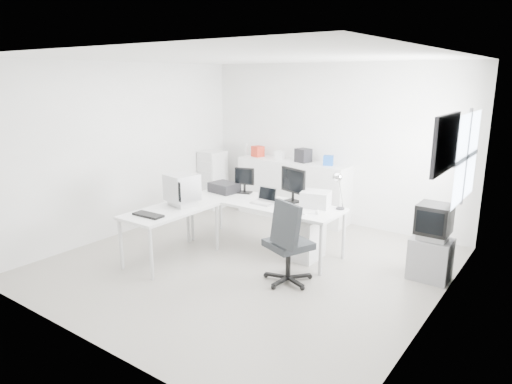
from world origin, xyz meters
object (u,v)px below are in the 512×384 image
Objects in this scene: drawer_pedestal at (306,238)px; office_chair at (289,240)px; lcd_monitor_small at (245,181)px; crt_tv at (434,222)px; main_desk at (264,225)px; crt_monitor at (182,190)px; laser_printer at (316,199)px; sideboard at (293,189)px; inkjet_printer at (224,187)px; tv_cabinet at (430,259)px; filing_cabinet at (213,180)px; side_desk at (171,234)px; lcd_monitor_large at (293,185)px; laptop at (263,197)px.

office_chair reaches higher than drawer_pedestal.
lcd_monitor_small reaches higher than crt_tv.
crt_monitor reaches higher than main_desk.
laser_printer is 0.18× the size of sideboard.
main_desk is at bearing -170.56° from crt_tv.
crt_tv is at bearing 12.79° from inkjet_printer.
crt_monitor reaches higher than inkjet_printer.
main_desk is 4.40× the size of tv_cabinet.
filing_cabinet reaches higher than office_chair.
tv_cabinet is at bearing -11.56° from filing_cabinet.
drawer_pedestal is (1.55, 1.15, -0.08)m from side_desk.
sideboard is at bearing 142.15° from office_chair.
lcd_monitor_large is (1.20, 0.15, 0.18)m from inkjet_printer.
sideboard is (-0.53, 1.75, -0.32)m from laptop.
lcd_monitor_large is 1.63m from crt_monitor.
lcd_monitor_large reaches higher than drawer_pedestal.
sideboard is (-0.48, 1.65, 0.16)m from main_desk.
crt_monitor reaches higher than sideboard.
tv_cabinet is at bearing -14.91° from lcd_monitor_small.
crt_tv is at bearing -23.84° from sideboard.
office_chair is at bearing -35.89° from laptop.
lcd_monitor_large is at bearing -175.96° from tv_cabinet.
lcd_monitor_large reaches higher than crt_tv.
laptop is at bearing -167.96° from tv_cabinet.
laser_printer is (1.30, -0.03, -0.09)m from lcd_monitor_small.
tv_cabinet is (2.91, 0.14, -0.68)m from lcd_monitor_small.
sideboard is (-0.83, 1.40, -0.47)m from lcd_monitor_large.
lcd_monitor_small is 2.99m from tv_cabinet.
main_desk is 1.39m from side_desk.
office_chair is (1.76, -0.86, -0.26)m from inkjet_printer.
crt_monitor is 0.86× the size of tv_cabinet.
filing_cabinet reaches higher than laptop.
laser_printer is at bearing -49.12° from sideboard.
filing_cabinet is (-2.49, 1.06, -0.44)m from lcd_monitor_large.
tv_cabinet is at bearing 11.67° from drawer_pedestal.
office_chair is 2.25× the size of crt_tv.
crt_monitor is at bearing -155.03° from office_chair.
laptop is at bearing -167.96° from crt_tv.
lcd_monitor_small is 1.30m from laser_printer.
laser_printer is (0.75, 0.22, 0.49)m from main_desk.
tv_cabinet is at bearing -23.84° from sideboard.
filing_cabinet is at bearing 167.93° from office_chair.
inkjet_printer is 0.92m from laptop.
crt_tv is at bearing -7.78° from laser_printer.
sideboard reaches higher than inkjet_printer.
laptop is at bearing -32.75° from filing_cabinet.
drawer_pedestal is at bearing 126.40° from office_chair.
sideboard is at bearing 11.40° from filing_cabinet.
main_desk is 2.39m from tv_cabinet.
lcd_monitor_small is 1.02× the size of laser_printer.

